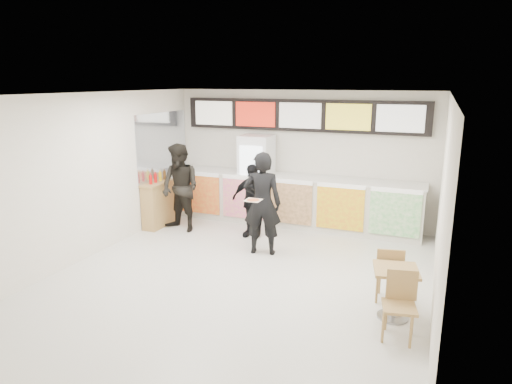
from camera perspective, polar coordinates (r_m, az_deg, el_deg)
The scene contains 15 objects.
floor at distance 7.72m, azimuth -2.12°, elevation -10.74°, with size 7.00×7.00×0.00m, color beige.
ceiling at distance 7.03m, azimuth -2.34°, elevation 12.11°, with size 7.00×7.00×0.00m, color white.
wall_back at distance 10.46m, azimuth 5.62°, elevation 4.35°, with size 6.00×6.00×0.00m, color silver.
wall_left at distance 8.86m, azimuth -20.26°, elevation 1.84°, with size 7.00×7.00×0.00m, color silver.
wall_right at distance 6.63m, azimuth 22.19°, elevation -2.14°, with size 7.00×7.00×0.00m, color silver.
service_counter at distance 10.27m, azimuth 4.86°, elevation -1.11°, with size 5.56×0.77×1.14m.
menu_board at distance 10.26m, azimuth 5.61°, elevation 9.51°, with size 5.50×0.14×0.70m.
drinks_fridge at distance 10.49m, azimuth 0.04°, elevation 1.66°, with size 0.70×0.67×2.00m.
mirror_panel at distance 10.72m, azimuth -11.59°, elevation 5.72°, with size 0.01×2.00×1.50m, color #B2B7BF.
customer_main at distance 8.48m, azimuth 0.78°, elevation -1.44°, with size 0.71×0.47×1.95m, color black.
customer_left at distance 9.93m, azimuth -9.44°, elevation 0.49°, with size 0.93×0.72×1.90m, color black.
customer_mid at distance 9.47m, azimuth -0.51°, elevation -1.09°, with size 0.91×0.38×1.55m, color black.
pizza_slice at distance 8.03m, azimuth -0.37°, elevation -0.98°, with size 0.36×0.36×0.02m.
cafe_table at distance 6.61m, azimuth 16.99°, elevation -10.93°, with size 0.69×1.53×0.87m.
condiment_ledge at distance 10.43m, azimuth -12.12°, elevation -1.44°, with size 0.37×0.91×1.21m.
Camera 1 is at (2.87, -6.41, 3.20)m, focal length 32.00 mm.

